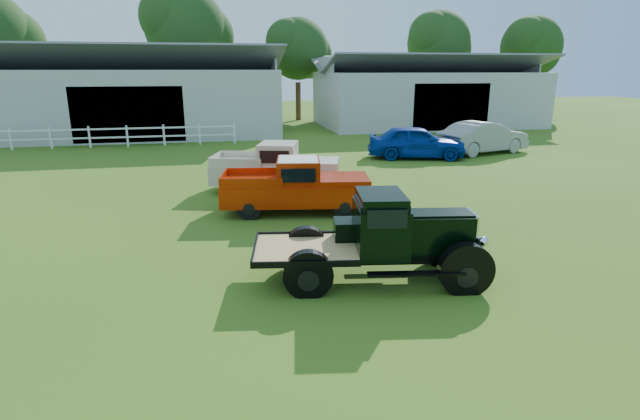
{
  "coord_description": "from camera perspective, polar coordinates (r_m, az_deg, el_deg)",
  "views": [
    {
      "loc": [
        -2.15,
        -9.93,
        4.29
      ],
      "look_at": [
        0.2,
        1.2,
        1.05
      ],
      "focal_mm": 28.0,
      "sensor_mm": 36.0,
      "label": 1
    }
  ],
  "objects": [
    {
      "name": "vintage_flatbed",
      "position": [
        10.34,
        6.34,
        -3.11
      ],
      "size": [
        4.96,
        2.59,
        1.87
      ],
      "primitive_type": null,
      "rotation": [
        0.0,
        0.0,
        -0.16
      ],
      "color": "black",
      "rests_on": "ground"
    },
    {
      "name": "misc_car_blue",
      "position": [
        25.14,
        10.96,
        7.64
      ],
      "size": [
        5.07,
        3.1,
        1.61
      ],
      "primitive_type": "imported",
      "rotation": [
        0.0,
        0.0,
        1.3
      ],
      "color": "navy",
      "rests_on": "ground"
    },
    {
      "name": "shed_left",
      "position": [
        36.28,
        -20.08,
        12.61
      ],
      "size": [
        18.8,
        10.2,
        5.6
      ],
      "primitive_type": null,
      "color": "#9C9C9C",
      "rests_on": "ground"
    },
    {
      "name": "ground",
      "position": [
        11.02,
        0.27,
        -7.0
      ],
      "size": [
        120.0,
        120.0,
        0.0
      ],
      "primitive_type": "plane",
      "color": "#3C5E17"
    },
    {
      "name": "white_pickup",
      "position": [
        18.0,
        -5.07,
        4.84
      ],
      "size": [
        4.99,
        3.06,
        1.72
      ],
      "primitive_type": null,
      "rotation": [
        0.0,
        0.0,
        -0.29
      ],
      "color": "#BEB49D",
      "rests_on": "ground"
    },
    {
      "name": "tree_d",
      "position": [
        48.33,
        13.28,
        16.33
      ],
      "size": [
        6.0,
        6.0,
        10.0
      ],
      "primitive_type": null,
      "color": "#183D10",
      "rests_on": "ground"
    },
    {
      "name": "tree_c",
      "position": [
        43.52,
        -2.55,
        16.15
      ],
      "size": [
        5.4,
        5.4,
        9.0
      ],
      "primitive_type": null,
      "color": "#183D10",
      "rests_on": "ground"
    },
    {
      "name": "fence_rail",
      "position": [
        30.72,
        -23.02,
        7.74
      ],
      "size": [
        14.2,
        0.16,
        1.2
      ],
      "primitive_type": null,
      "color": "white",
      "rests_on": "ground"
    },
    {
      "name": "red_pickup",
      "position": [
        15.26,
        -2.82,
        2.82
      ],
      "size": [
        4.85,
        2.5,
        1.69
      ],
      "primitive_type": null,
      "rotation": [
        0.0,
        0.0,
        -0.16
      ],
      "color": "#AB2005",
      "rests_on": "ground"
    },
    {
      "name": "misc_car_grey",
      "position": [
        27.53,
        18.17,
        7.88
      ],
      "size": [
        5.29,
        3.12,
        1.65
      ],
      "primitive_type": "imported",
      "rotation": [
        0.0,
        0.0,
        1.86
      ],
      "color": "gray",
      "rests_on": "ground"
    },
    {
      "name": "tree_e",
      "position": [
        50.5,
        22.81,
        15.23
      ],
      "size": [
        5.7,
        5.7,
        9.5
      ],
      "primitive_type": null,
      "color": "#183D10",
      "rests_on": "ground"
    },
    {
      "name": "tree_b",
      "position": [
        43.99,
        -15.0,
        17.28
      ],
      "size": [
        6.9,
        6.9,
        11.5
      ],
      "primitive_type": null,
      "color": "#183D10",
      "rests_on": "ground"
    },
    {
      "name": "shed_right",
      "position": [
        40.34,
        12.02,
        13.15
      ],
      "size": [
        16.8,
        9.2,
        5.2
      ],
      "primitive_type": null,
      "color": "#9C9C9C",
      "rests_on": "ground"
    }
  ]
}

